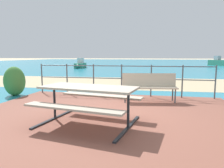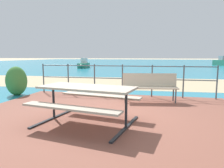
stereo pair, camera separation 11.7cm
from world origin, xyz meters
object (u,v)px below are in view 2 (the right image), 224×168
(park_bench, at_px, (150,85))
(boat_near, at_px, (224,62))
(picnic_table, at_px, (87,95))
(boat_mid, at_px, (84,65))

(park_bench, xyz_separation_m, boat_near, (9.66, 26.90, -0.08))
(picnic_table, bearing_deg, boat_near, 79.84)
(picnic_table, xyz_separation_m, boat_mid, (-7.23, 19.41, -0.25))
(park_bench, distance_m, boat_mid, 19.05)
(boat_mid, bearing_deg, park_bench, 17.18)
(park_bench, bearing_deg, boat_near, 61.53)
(picnic_table, xyz_separation_m, park_bench, (1.13, 2.30, -0.08))
(park_bench, xyz_separation_m, boat_mid, (-8.37, 17.11, -0.17))
(picnic_table, bearing_deg, boat_mid, 120.56)
(picnic_table, height_order, park_bench, park_bench)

